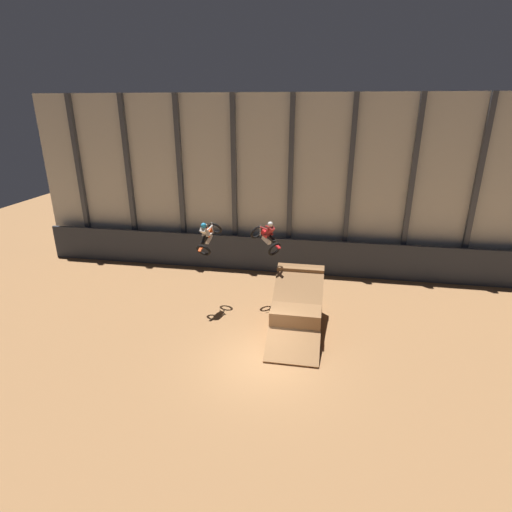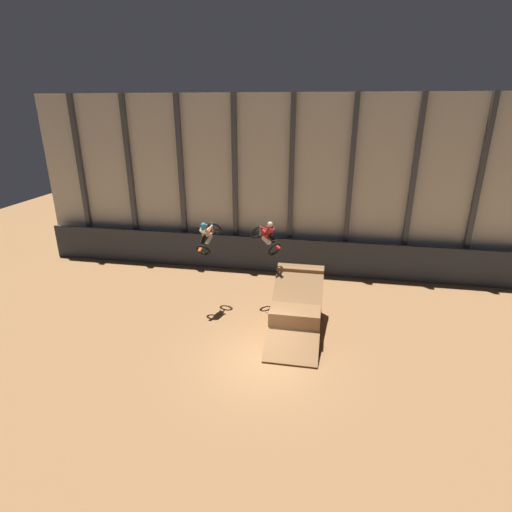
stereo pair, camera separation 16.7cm
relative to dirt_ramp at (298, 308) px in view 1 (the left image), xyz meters
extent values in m
plane|color=#996B42|center=(-1.13, -3.13, -0.89)|extent=(60.00, 60.00, 0.00)
cube|color=beige|center=(-1.13, 7.08, 4.29)|extent=(32.00, 0.12, 10.37)
cube|color=#3D424C|center=(-14.64, 6.88, 4.29)|extent=(0.28, 0.28, 10.37)
cube|color=#3D424C|center=(-11.26, 6.88, 4.29)|extent=(0.28, 0.28, 10.37)
cube|color=#3D424C|center=(-7.88, 6.88, 4.29)|extent=(0.28, 0.28, 10.37)
cube|color=#3D424C|center=(-4.50, 6.88, 4.29)|extent=(0.28, 0.28, 10.37)
cube|color=#3D424C|center=(-1.13, 6.88, 4.29)|extent=(0.28, 0.28, 10.37)
cube|color=#3D424C|center=(2.25, 6.88, 4.29)|extent=(0.28, 0.28, 10.37)
cube|color=#3D424C|center=(5.63, 6.88, 4.29)|extent=(0.28, 0.28, 10.37)
cube|color=#3D424C|center=(9.01, 6.88, 4.29)|extent=(0.28, 0.28, 10.37)
cube|color=#2D333D|center=(-1.13, 6.29, 0.19)|extent=(31.36, 0.20, 2.17)
cube|color=olive|center=(0.00, -0.14, -0.16)|extent=(2.18, 3.24, 1.47)
cube|color=olive|center=(0.00, 1.23, 0.33)|extent=(2.23, 0.50, 2.45)
cube|color=#996B42|center=(0.00, -0.83, 0.33)|extent=(2.23, 4.72, 2.62)
torus|color=black|center=(-4.28, 1.63, 3.15)|extent=(0.82, 0.64, 0.68)
torus|color=black|center=(-4.55, 0.48, 2.40)|extent=(0.82, 0.64, 0.68)
cube|color=#B7B7BC|center=(-4.44, 0.95, 2.85)|extent=(0.31, 0.61, 0.51)
cube|color=#E54C19|center=(-4.43, 0.99, 3.11)|extent=(0.31, 0.53, 0.44)
cube|color=black|center=(-4.51, 0.65, 2.91)|extent=(0.28, 0.56, 0.40)
cube|color=#E54C19|center=(-4.60, 0.26, 2.57)|extent=(0.21, 0.36, 0.24)
cylinder|color=#B7B7BC|center=(-4.34, 1.36, 3.25)|extent=(0.09, 0.16, 0.55)
cylinder|color=black|center=(-4.38, 1.20, 3.43)|extent=(0.49, 0.50, 0.04)
cube|color=silver|center=(-4.51, 0.67, 3.25)|extent=(0.39, 0.55, 0.46)
sphere|color=#2393CC|center=(-4.53, 0.59, 3.58)|extent=(0.33, 0.41, 0.36)
cylinder|color=silver|center=(-4.58, 0.88, 3.07)|extent=(0.20, 0.44, 0.13)
cylinder|color=silver|center=(-4.35, 0.83, 3.07)|extent=(0.20, 0.44, 0.13)
cylinder|color=silver|center=(-4.62, 0.89, 3.40)|extent=(0.20, 0.53, 0.19)
cylinder|color=silver|center=(-4.31, 0.82, 3.40)|extent=(0.20, 0.53, 0.19)
torus|color=black|center=(-2.25, 1.90, 2.97)|extent=(0.76, 0.80, 0.72)
torus|color=black|center=(-1.26, 1.06, 2.46)|extent=(0.76, 0.80, 0.72)
cube|color=#B7B7BC|center=(-1.68, 1.42, 2.81)|extent=(0.56, 0.52, 0.45)
cube|color=red|center=(-1.75, 1.47, 3.06)|extent=(0.51, 0.47, 0.39)
cube|color=black|center=(-1.46, 1.23, 2.93)|extent=(0.53, 0.49, 0.32)
cube|color=red|center=(-1.11, 0.93, 2.66)|extent=(0.36, 0.34, 0.19)
cylinder|color=#B7B7BC|center=(-2.05, 1.73, 3.13)|extent=(0.08, 0.08, 0.55)
cylinder|color=black|center=(-1.96, 1.65, 3.34)|extent=(0.60, 0.34, 0.04)
cube|color=maroon|center=(-1.52, 1.28, 3.26)|extent=(0.53, 0.51, 0.50)
sphere|color=silver|center=(-1.50, 1.26, 3.60)|extent=(0.43, 0.42, 0.34)
cylinder|color=maroon|center=(-1.72, 1.29, 3.04)|extent=(0.40, 0.36, 0.20)
cylinder|color=maroon|center=(-1.56, 1.47, 3.04)|extent=(0.40, 0.36, 0.20)
cylinder|color=maroon|center=(-1.79, 1.30, 3.37)|extent=(0.45, 0.40, 0.10)
cylinder|color=maroon|center=(-1.58, 1.54, 3.37)|extent=(0.45, 0.40, 0.10)
cube|color=#CCB751|center=(0.11, 1.96, -0.61)|extent=(0.68, 0.95, 0.56)
cube|color=#996623|center=(0.11, 1.96, -0.61)|extent=(0.12, 0.91, 0.57)
camera|label=1|loc=(0.97, -16.47, 8.78)|focal=28.00mm
camera|label=2|loc=(1.13, -16.44, 8.78)|focal=28.00mm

